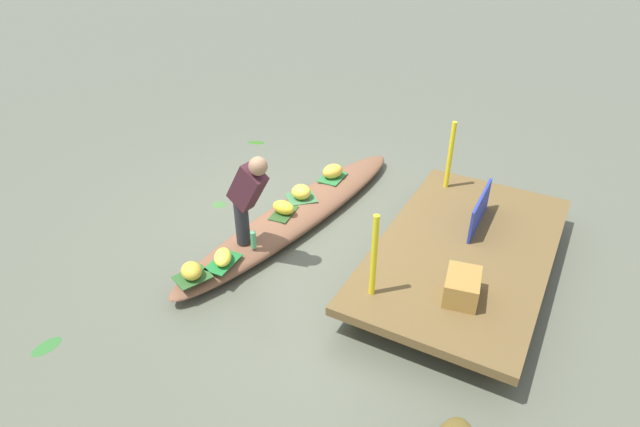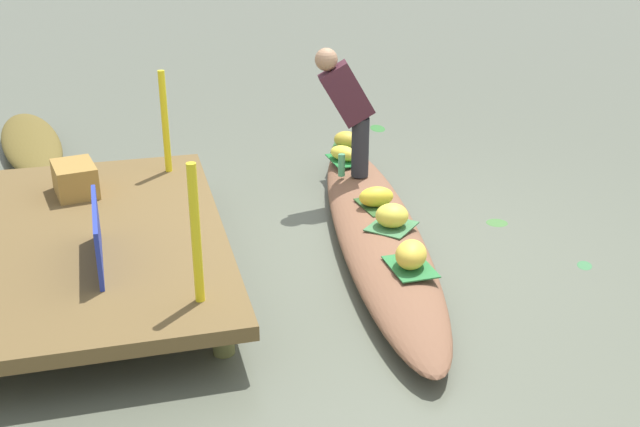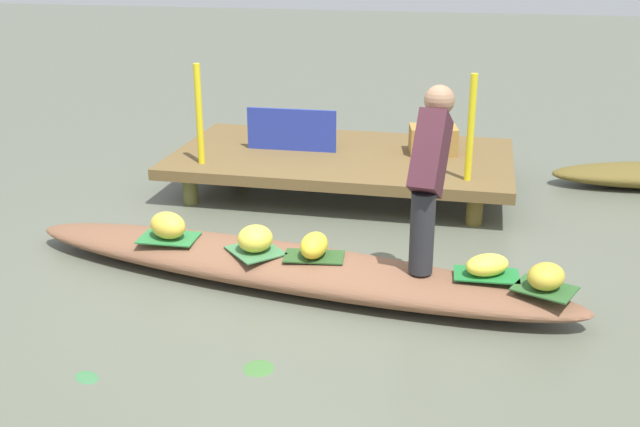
# 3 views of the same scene
# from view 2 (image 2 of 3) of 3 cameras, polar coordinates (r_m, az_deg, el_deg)

# --- Properties ---
(canal_water) EXTENTS (40.00, 40.00, 0.00)m
(canal_water) POSITION_cam_2_polar(r_m,az_deg,el_deg) (6.52, 4.09, -2.20)
(canal_water) COLOR #595D4D
(canal_water) RESTS_ON ground
(dock_platform) EXTENTS (3.20, 1.80, 0.36)m
(dock_platform) POSITION_cam_2_polar(r_m,az_deg,el_deg) (6.11, -15.50, -1.80)
(dock_platform) COLOR brown
(dock_platform) RESTS_ON ground
(vendor_boat) EXTENTS (4.21, 1.30, 0.24)m
(vendor_boat) POSITION_cam_2_polar(r_m,az_deg,el_deg) (6.47, 4.12, -1.24)
(vendor_boat) COLOR brown
(vendor_boat) RESTS_ON ground
(moored_boat) EXTENTS (2.37, 0.97, 0.23)m
(moored_boat) POSITION_cam_2_polar(r_m,az_deg,el_deg) (9.16, -20.13, 4.81)
(moored_boat) COLOR brown
(moored_boat) RESTS_ON ground
(leaf_mat_0) EXTENTS (0.44, 0.28, 0.01)m
(leaf_mat_0) POSITION_cam_2_polar(r_m,az_deg,el_deg) (6.63, 4.06, 0.55)
(leaf_mat_0) COLOR #2B4F22
(leaf_mat_0) RESTS_ON vendor_boat
(banana_bunch_0) EXTENTS (0.19, 0.30, 0.17)m
(banana_bunch_0) POSITION_cam_2_polar(r_m,az_deg,el_deg) (6.60, 4.08, 1.21)
(banana_bunch_0) COLOR yellow
(banana_bunch_0) RESTS_ON vendor_boat
(leaf_mat_1) EXTENTS (0.48, 0.48, 0.01)m
(leaf_mat_1) POSITION_cam_2_polar(r_m,az_deg,el_deg) (6.26, 5.18, -0.92)
(leaf_mat_1) COLOR #3D7344
(leaf_mat_1) RESTS_ON vendor_boat
(banana_bunch_1) EXTENTS (0.29, 0.30, 0.19)m
(banana_bunch_1) POSITION_cam_2_polar(r_m,az_deg,el_deg) (6.22, 5.21, -0.15)
(banana_bunch_1) COLOR yellow
(banana_bunch_1) RESTS_ON vendor_boat
(leaf_mat_2) EXTENTS (0.43, 0.26, 0.01)m
(leaf_mat_2) POSITION_cam_2_polar(r_m,az_deg,el_deg) (7.68, 1.71, 3.87)
(leaf_mat_2) COLOR #1F7332
(leaf_mat_2) RESTS_ON vendor_boat
(banana_bunch_2) EXTENTS (0.35, 0.32, 0.14)m
(banana_bunch_2) POSITION_cam_2_polar(r_m,az_deg,el_deg) (7.66, 1.72, 4.36)
(banana_bunch_2) COLOR #F8E445
(banana_bunch_2) RESTS_ON vendor_boat
(leaf_mat_3) EXTENTS (0.43, 0.30, 0.01)m
(leaf_mat_3) POSITION_cam_2_polar(r_m,az_deg,el_deg) (5.64, 6.55, -3.84)
(leaf_mat_3) COLOR #2B7439
(leaf_mat_3) RESTS_ON vendor_boat
(banana_bunch_3) EXTENTS (0.37, 0.34, 0.19)m
(banana_bunch_3) POSITION_cam_2_polar(r_m,az_deg,el_deg) (5.60, 6.59, -2.96)
(banana_bunch_3) COLOR yellow
(banana_bunch_3) RESTS_ON vendor_boat
(leaf_mat_4) EXTENTS (0.44, 0.40, 0.01)m
(leaf_mat_4) POSITION_cam_2_polar(r_m,az_deg,el_deg) (8.05, 1.91, 4.78)
(leaf_mat_4) COLOR #2C5928
(leaf_mat_4) RESTS_ON vendor_boat
(banana_bunch_4) EXTENTS (0.33, 0.33, 0.17)m
(banana_bunch_4) POSITION_cam_2_polar(r_m,az_deg,el_deg) (8.02, 1.92, 5.35)
(banana_bunch_4) COLOR gold
(banana_bunch_4) RESTS_ON vendor_boat
(vendor_person) EXTENTS (0.25, 0.54, 1.18)m
(vendor_person) POSITION_cam_2_polar(r_m,az_deg,el_deg) (7.08, 1.99, 7.88)
(vendor_person) COLOR #28282D
(vendor_person) RESTS_ON vendor_boat
(water_bottle) EXTENTS (0.06, 0.06, 0.21)m
(water_bottle) POSITION_cam_2_polar(r_m,az_deg,el_deg) (7.26, 1.57, 3.51)
(water_bottle) COLOR #4FA86A
(water_bottle) RESTS_ON vendor_boat
(market_banner) EXTENTS (0.87, 0.05, 0.41)m
(market_banner) POSITION_cam_2_polar(r_m,az_deg,el_deg) (5.54, -15.76, -1.52)
(market_banner) COLOR #25369F
(market_banner) RESTS_ON dock_platform
(railing_post_west) EXTENTS (0.06, 0.06, 0.91)m
(railing_post_west) POSITION_cam_2_polar(r_m,az_deg,el_deg) (4.81, -8.95, -1.49)
(railing_post_west) COLOR yellow
(railing_post_west) RESTS_ON dock_platform
(railing_post_east) EXTENTS (0.06, 0.06, 0.91)m
(railing_post_east) POSITION_cam_2_polar(r_m,az_deg,el_deg) (7.06, -11.12, 6.50)
(railing_post_east) COLOR yellow
(railing_post_east) RESTS_ON dock_platform
(produce_crate) EXTENTS (0.49, 0.39, 0.26)m
(produce_crate) POSITION_cam_2_polar(r_m,az_deg,el_deg) (6.83, -17.26, 2.39)
(produce_crate) COLOR olive
(produce_crate) RESTS_ON dock_platform
(drifting_plant_1) EXTENTS (0.20, 0.18, 0.01)m
(drifting_plant_1) POSITION_cam_2_polar(r_m,az_deg,el_deg) (6.49, 18.55, -3.55)
(drifting_plant_1) COLOR #397343
(drifting_plant_1) RESTS_ON ground
(drifting_plant_2) EXTENTS (0.32, 0.21, 0.01)m
(drifting_plant_2) POSITION_cam_2_polar(r_m,az_deg,el_deg) (9.50, 4.18, 6.17)
(drifting_plant_2) COLOR #306D2F
(drifting_plant_2) RESTS_ON ground
(drifting_plant_3) EXTENTS (0.21, 0.22, 0.01)m
(drifting_plant_3) POSITION_cam_2_polar(r_m,az_deg,el_deg) (7.06, 12.65, -0.64)
(drifting_plant_3) COLOR #407034
(drifting_plant_3) RESTS_ON ground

